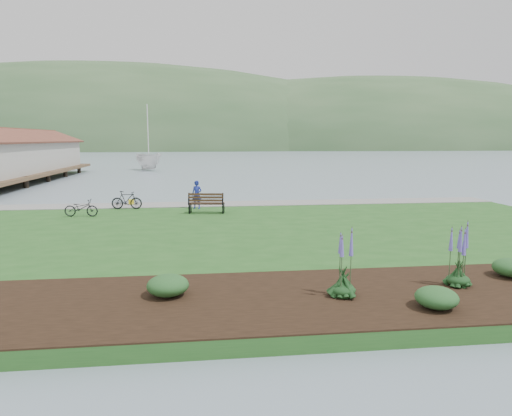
{
  "coord_description": "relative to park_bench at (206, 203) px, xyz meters",
  "views": [
    {
      "loc": [
        -1.05,
        -20.43,
        4.29
      ],
      "look_at": [
        1.31,
        -0.82,
        1.3
      ],
      "focal_mm": 32.0,
      "sensor_mm": 36.0,
      "label": 1
    }
  ],
  "objects": [
    {
      "name": "pannier",
      "position": [
        -4.42,
        3.68,
        -0.41
      ],
      "size": [
        0.3,
        0.36,
        0.32
      ],
      "primitive_type": "cube",
      "rotation": [
        0.0,
        0.0,
        -0.41
      ],
      "color": "yellow",
      "rests_on": "lawn"
    },
    {
      "name": "garden_bed",
      "position": [
        3.81,
        -13.32,
        -0.55
      ],
      "size": [
        24.0,
        4.4,
        0.04
      ],
      "primitive_type": "cube",
      "color": "black",
      "rests_on": "lawn"
    },
    {
      "name": "shrub_2",
      "position": [
        8.43,
        -12.43,
        -0.27
      ],
      "size": [
        1.02,
        1.02,
        0.51
      ],
      "primitive_type": "ellipsoid",
      "color": "#1E4C21",
      "rests_on": "garden_bed"
    },
    {
      "name": "pier_pavilion",
      "position": [
        -19.19,
        24.0,
        1.67
      ],
      "size": [
        8.0,
        36.0,
        5.4
      ],
      "color": "#4C3826",
      "rests_on": "ground"
    },
    {
      "name": "shrub_1",
      "position": [
        5.09,
        -14.47,
        -0.28
      ],
      "size": [
        0.98,
        0.98,
        0.49
      ],
      "primitive_type": "ellipsoid",
      "color": "#1E4C21",
      "rests_on": "garden_bed"
    },
    {
      "name": "lawn",
      "position": [
        0.81,
        -5.52,
        -0.77
      ],
      "size": [
        34.0,
        20.0,
        0.4
      ],
      "primitive_type": "cube",
      "color": "#21521D",
      "rests_on": "ground"
    },
    {
      "name": "park_bench",
      "position": [
        0.0,
        0.0,
        0.0
      ],
      "size": [
        1.93,
        1.01,
        1.14
      ],
      "rotation": [
        0.0,
        0.0,
        -0.15
      ],
      "color": "black",
      "rests_on": "lawn"
    },
    {
      "name": "shrub_0",
      "position": [
        -1.12,
        -12.88,
        -0.27
      ],
      "size": [
        1.04,
        1.04,
        0.52
      ],
      "primitive_type": "ellipsoid",
      "color": "#1E4C21",
      "rests_on": "garden_bed"
    },
    {
      "name": "person",
      "position": [
        -0.51,
        1.76,
        0.36
      ],
      "size": [
        0.81,
        0.69,
        1.86
      ],
      "primitive_type": "imported",
      "rotation": [
        0.0,
        0.0,
        -0.39
      ],
      "color": "navy",
      "rests_on": "lawn"
    },
    {
      "name": "sailboat",
      "position": [
        -7.38,
        40.6,
        -0.97
      ],
      "size": [
        14.76,
        14.84,
        28.64
      ],
      "primitive_type": "imported",
      "rotation": [
        0.0,
        0.0,
        0.48
      ],
      "color": "silver",
      "rests_on": "ground"
    },
    {
      "name": "bicycle_b",
      "position": [
        -4.42,
        2.02,
        -0.06
      ],
      "size": [
        0.62,
        1.73,
        1.02
      ],
      "primitive_type": "imported",
      "rotation": [
        0.0,
        0.0,
        1.49
      ],
      "color": "black",
      "rests_on": "lawn"
    },
    {
      "name": "far_hillside",
      "position": [
        20.81,
        166.48,
        -0.97
      ],
      "size": [
        580.0,
        80.0,
        38.0
      ],
      "primitive_type": null,
      "color": "#355932",
      "rests_on": "ground"
    },
    {
      "name": "ground",
      "position": [
        0.81,
        -3.52,
        -0.97
      ],
      "size": [
        600.0,
        600.0,
        0.0
      ],
      "primitive_type": "plane",
      "color": "gray",
      "rests_on": "ground"
    },
    {
      "name": "echium_1",
      "position": [
        6.48,
        -13.0,
        0.24
      ],
      "size": [
        0.62,
        0.62,
        1.82
      ],
      "color": "#133416",
      "rests_on": "garden_bed"
    },
    {
      "name": "bicycle_a",
      "position": [
        -6.32,
        -0.24,
        -0.12
      ],
      "size": [
        0.77,
        1.75,
        0.89
      ],
      "primitive_type": "imported",
      "rotation": [
        0.0,
        0.0,
        1.46
      ],
      "color": "black",
      "rests_on": "lawn"
    },
    {
      "name": "shoreline_path",
      "position": [
        0.81,
        3.38,
        -0.55
      ],
      "size": [
        34.0,
        2.2,
        0.03
      ],
      "primitive_type": "cube",
      "color": "gray",
      "rests_on": "lawn"
    },
    {
      "name": "echium_0",
      "position": [
        3.19,
        -13.43,
        0.12
      ],
      "size": [
        0.62,
        0.62,
        1.78
      ],
      "color": "#133416",
      "rests_on": "garden_bed"
    }
  ]
}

